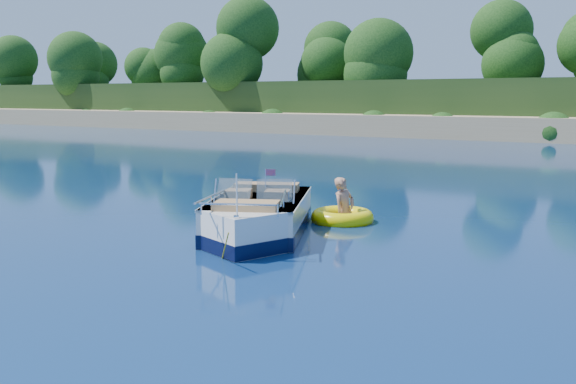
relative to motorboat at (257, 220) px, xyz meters
The scene contains 4 objects.
ground 3.86m from the motorboat, 67.26° to the right, with size 160.00×160.00×0.00m, color #0A1D4A.
motorboat is the anchor object (origin of this frame).
tow_tube 2.39m from the motorboat, 69.77° to the left, with size 1.88×1.88×0.38m.
boy 2.48m from the motorboat, 69.50° to the left, with size 0.59×0.38×1.61m, color tan.
Camera 1 is at (5.63, -7.05, 2.81)m, focal length 40.00 mm.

